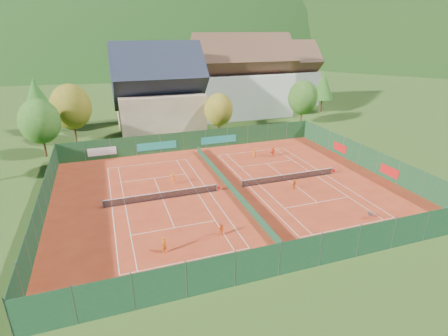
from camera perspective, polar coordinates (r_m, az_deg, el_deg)
ground at (r=41.78m, az=0.91°, el=-3.53°), size 600.00×600.00×0.00m
clay_pad at (r=41.77m, az=0.91°, el=-3.50°), size 40.00×32.00×0.01m
court_markings_left at (r=39.98m, az=-9.96°, el=-5.05°), size 11.03×23.83×0.00m
court_markings_right at (r=44.93m, az=10.54°, el=-2.00°), size 11.03×23.83×0.00m
tennis_net_left at (r=39.79m, az=-9.79°, el=-4.39°), size 13.30×0.10×1.02m
tennis_net_right at (r=44.81m, az=10.75°, el=-1.39°), size 13.30×0.10×1.02m
court_divider at (r=41.56m, az=0.91°, el=-2.88°), size 0.03×28.80×1.00m
fence_north at (r=55.43m, az=-5.25°, el=4.48°), size 40.00×0.10×3.00m
fence_south at (r=28.56m, az=12.38°, el=-13.66°), size 40.00×0.04×3.00m
fence_west at (r=39.62m, az=-27.50°, el=-5.22°), size 0.04×32.00×3.00m
fence_east at (r=51.21m, az=22.41°, el=1.44°), size 0.09×32.00×3.00m
chalet at (r=67.16m, az=-10.59°, el=11.77°), size 16.20×12.00×16.00m
hotel_block_a at (r=77.85m, az=2.93°, el=13.99°), size 21.60×11.00×17.25m
hotel_block_b at (r=91.08m, az=9.42°, el=14.37°), size 17.28×10.00×15.50m
tree_west_front at (r=57.51m, az=-27.89°, el=6.74°), size 5.72×5.72×8.69m
tree_west_mid at (r=62.75m, az=-23.72°, el=9.13°), size 6.44×6.44×9.78m
tree_west_back at (r=71.16m, az=-28.32°, el=10.23°), size 5.60×5.60×10.00m
tree_center at (r=61.94m, az=-0.89°, el=9.51°), size 5.01×5.01×7.60m
tree_east_front at (r=71.17m, az=12.73°, el=11.15°), size 5.72×5.72×8.69m
tree_east_mid at (r=83.11m, az=15.88°, el=12.79°), size 5.04×5.04×9.00m
tree_east_back at (r=85.70m, az=8.29°, el=14.08°), size 7.15×7.15×10.86m
mountain_backdrop at (r=278.13m, az=-10.40°, el=9.43°), size 820.00×530.00×242.00m
ball_hopper at (r=38.23m, az=22.77°, el=-6.94°), size 0.34×0.34×0.80m
loose_ball_0 at (r=34.51m, az=-11.90°, el=-9.79°), size 0.07×0.07×0.07m
loose_ball_1 at (r=33.76m, az=13.10°, el=-10.67°), size 0.07×0.07×0.07m
player_left_near at (r=30.73m, az=-9.74°, el=-12.31°), size 0.66×0.63×1.52m
player_left_mid at (r=32.58m, az=-0.39°, el=-10.10°), size 0.74×0.66×1.25m
player_left_far at (r=43.17m, az=-8.34°, el=-1.80°), size 1.01×0.65×1.49m
player_right_near at (r=42.28m, az=11.39°, el=-2.65°), size 0.85×0.61×1.34m
player_right_far_a at (r=52.20m, az=4.95°, el=2.43°), size 0.62×0.41×1.26m
player_right_far_b at (r=52.69m, az=7.96°, el=2.60°), size 1.43×0.86×1.47m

